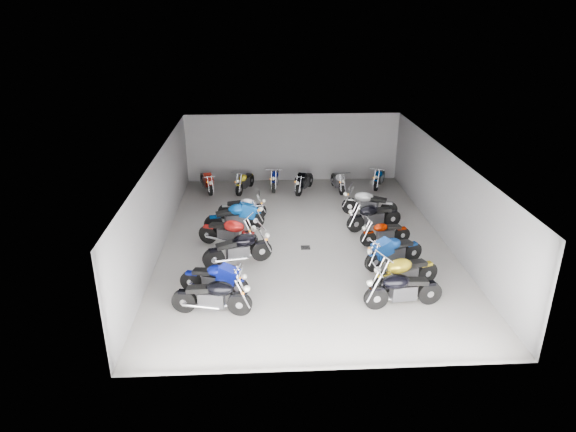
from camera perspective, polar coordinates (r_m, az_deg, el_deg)
The scene contains 24 objects.
ground at distance 18.43m, azimuth 1.83°, elevation -2.85°, with size 14.00×14.00×0.00m, color gray.
wall_back at distance 24.46m, azimuth 0.52°, elevation 7.60°, with size 10.00×0.10×3.20m, color slate.
wall_left at distance 18.10m, azimuth -14.10°, elevation 1.46°, with size 0.10×14.00×3.20m, color slate.
wall_right at distance 18.89m, azimuth 17.19°, elevation 2.01°, with size 0.10×14.00×3.20m, color slate.
ceiling at distance 17.30m, azimuth 1.96°, elevation 6.83°, with size 10.00×14.00×0.04m, color black.
drain_grate at distance 17.98m, azimuth 1.96°, elevation -3.51°, with size 0.32×0.32×0.01m, color black.
motorcycle_left_a at distance 14.25m, azimuth -8.39°, elevation -8.83°, with size 2.23×0.55×0.98m.
motorcycle_left_b at distance 15.14m, azimuth -8.14°, elevation -6.94°, with size 2.05×0.77×0.93m.
motorcycle_left_c at distance 16.69m, azimuth -5.51°, elevation -3.67°, with size 2.25×0.90×1.02m.
motorcycle_left_d at distance 17.98m, azimuth -6.61°, elevation -1.80°, with size 2.12×0.98×0.98m.
motorcycle_left_e at distance 19.19m, azimuth -5.89°, elevation -0.13°, with size 2.24×0.68×1.00m.
motorcycle_left_f at distance 20.32m, azimuth -5.05°, elevation 0.96°, with size 1.92×0.37×0.85m.
motorcycle_right_a at distance 14.76m, azimuth 12.61°, elevation -7.95°, with size 2.27×0.52×1.00m.
motorcycle_right_b at distance 15.63m, azimuth 12.84°, elevation -6.13°, with size 2.19×0.98×1.01m.
motorcycle_right_c at distance 16.86m, azimuth 11.62°, elevation -3.88°, with size 2.07×1.03×0.97m.
motorcycle_right_d at distance 18.37m, azimuth 10.70°, elevation -1.81°, with size 1.86×0.53×0.82m.
motorcycle_right_e at distance 19.48m, azimuth 9.47°, elevation -0.02°, with size 2.16×0.76×0.97m.
motorcycle_right_f at distance 20.70m, azimuth 8.96°, elevation 1.40°, with size 2.14×0.88×0.98m.
motorcycle_back_a at distance 23.55m, azimuth -9.05°, elevation 3.85°, with size 0.74×1.89×0.86m.
motorcycle_back_b at distance 23.32m, azimuth -4.84°, elevation 3.85°, with size 0.80×1.85×0.85m.
motorcycle_back_c at distance 23.66m, azimuth -1.46°, elevation 4.24°, with size 0.45×2.00×0.88m.
motorcycle_back_d at distance 23.20m, azimuth 1.80°, elevation 3.87°, with size 0.96×1.86×0.88m.
motorcycle_back_e at distance 23.45m, azimuth 5.57°, elevation 3.89°, with size 0.45×1.86×0.82m.
motorcycle_back_f at distance 24.20m, azimuth 10.11°, elevation 4.25°, with size 0.89×1.79×0.84m.
Camera 1 is at (-1.46, -16.60, 7.89)m, focal length 32.00 mm.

